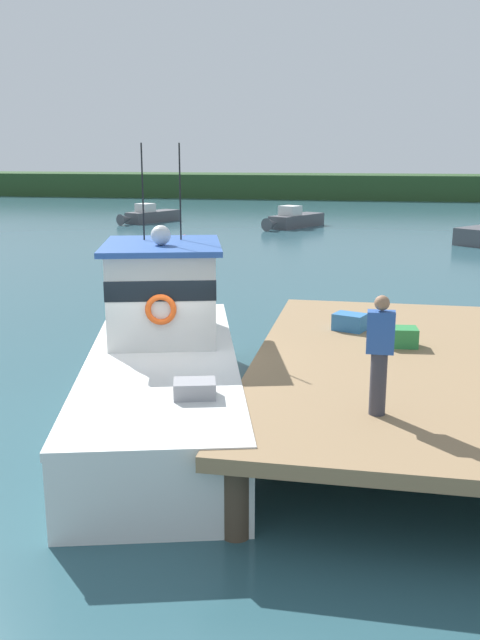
% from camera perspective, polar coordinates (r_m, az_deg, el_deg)
% --- Properties ---
extents(ground_plane, '(200.00, 200.00, 0.00)m').
position_cam_1_polar(ground_plane, '(13.11, -6.36, -7.15)').
color(ground_plane, '#2D5660').
extents(dock, '(6.00, 9.00, 1.20)m').
position_cam_1_polar(dock, '(12.28, 15.50, -3.75)').
color(dock, '#4C3D2D').
rests_on(dock, ground).
extents(main_fishing_boat, '(4.52, 9.94, 4.80)m').
position_cam_1_polar(main_fishing_boat, '(12.73, -6.31, -3.01)').
color(main_fishing_boat, white).
rests_on(main_fishing_boat, ground).
extents(crate_single_far, '(0.64, 0.50, 0.35)m').
position_cam_1_polar(crate_single_far, '(12.91, 13.01, -1.36)').
color(crate_single_far, '#2D8442').
rests_on(crate_single_far, dock).
extents(crate_single_by_cleat, '(0.72, 0.62, 0.33)m').
position_cam_1_polar(crate_single_by_cleat, '(13.88, 8.99, -0.16)').
color(crate_single_by_cleat, '#3370B2').
rests_on(crate_single_by_cleat, dock).
extents(deckhand_by_the_boat, '(0.36, 0.22, 1.63)m').
position_cam_1_polar(deckhand_by_the_boat, '(9.34, 11.38, -2.64)').
color(deckhand_by_the_boat, '#383842').
rests_on(deckhand_by_the_boat, dock).
extents(moored_boat_outer_mooring, '(3.49, 5.28, 1.38)m').
position_cam_1_polar(moored_boat_outer_mooring, '(44.28, 4.40, 8.19)').
color(moored_boat_outer_mooring, '#4C4C51').
rests_on(moored_boat_outer_mooring, ground).
extents(moored_boat_near_channel, '(3.15, 4.96, 1.28)m').
position_cam_1_polar(moored_boat_near_channel, '(47.77, -7.46, 8.47)').
color(moored_boat_near_channel, '#4C4C51').
rests_on(moored_boat_near_channel, ground).
extents(mooring_buoy_channel_marker, '(0.49, 0.49, 0.49)m').
position_cam_1_polar(mooring_buoy_channel_marker, '(33.37, -3.89, 6.03)').
color(mooring_buoy_channel_marker, silver).
rests_on(mooring_buoy_channel_marker, ground).
extents(mooring_buoy_spare_mooring, '(0.34, 0.34, 0.34)m').
position_cam_1_polar(mooring_buoy_spare_mooring, '(37.44, -4.60, 6.73)').
color(mooring_buoy_spare_mooring, red).
rests_on(mooring_buoy_spare_mooring, ground).
extents(far_shoreline, '(120.00, 8.00, 2.40)m').
position_cam_1_polar(far_shoreline, '(73.87, 8.05, 10.83)').
color(far_shoreline, '#284723').
rests_on(far_shoreline, ground).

